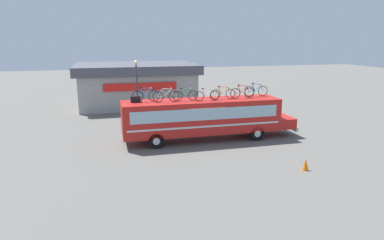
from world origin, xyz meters
name	(u,v)px	position (x,y,z in m)	size (l,w,h in m)	color
ground_plane	(201,140)	(0.00, 0.00, 0.00)	(120.00, 120.00, 0.00)	#605E59
bus	(205,116)	(0.22, 0.00, 1.66)	(12.21, 2.48, 2.82)	red
luggage_bag_1	(135,99)	(-4.41, 0.29, 3.02)	(0.63, 0.39, 0.40)	black
rooftop_bicycle_1	(146,96)	(-3.74, 0.26, 3.23)	(1.82, 0.44, 0.98)	black
rooftop_bicycle_2	(166,96)	(-2.47, -0.17, 3.22)	(1.78, 0.44, 0.96)	black
rooftop_bicycle_3	(185,95)	(-1.16, -0.02, 3.19)	(1.71, 0.44, 0.89)	black
rooftop_bicycle_4	(207,95)	(0.23, -0.41, 3.18)	(1.71, 0.44, 0.86)	black
rooftop_bicycle_5	(223,94)	(1.48, -0.05, 3.20)	(1.78, 0.44, 0.91)	black
rooftop_bicycle_6	(242,93)	(2.88, -0.09, 3.22)	(1.75, 0.44, 0.96)	black
rooftop_bicycle_7	(256,91)	(4.16, 0.40, 3.23)	(1.78, 0.44, 0.98)	black
roadside_building	(136,84)	(-3.04, 14.47, 2.21)	(12.37, 8.74, 4.30)	#9E9E99
traffic_cone	(305,164)	(3.82, -6.70, 0.33)	(0.34, 0.34, 0.66)	orange
street_lamp	(137,83)	(-3.69, 6.93, 3.21)	(0.35, 0.35, 5.11)	#38383D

